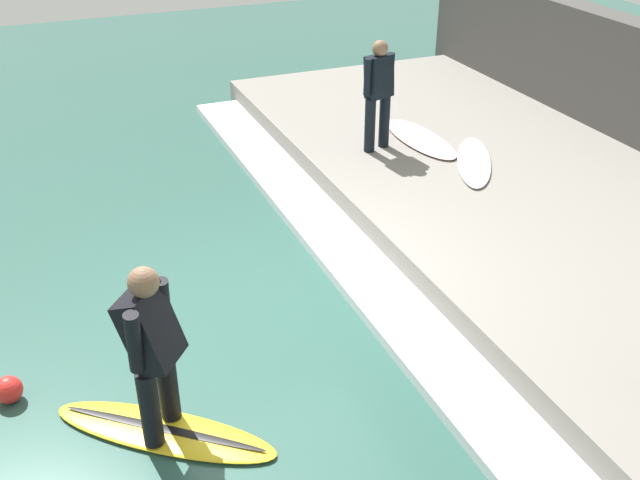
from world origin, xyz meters
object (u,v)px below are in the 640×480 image
Objects in this scene: marker_buoy at (8,390)px; surfboard_waiting_far at (421,138)px; surfboard_spare at (474,161)px; surfer_waiting_far at (379,90)px; surfboard_riding at (164,431)px; surfer_riding at (152,345)px.

surfboard_waiting_far is at bearing 28.42° from marker_buoy.
surfboard_spare reaches higher than marker_buoy.
surfer_waiting_far reaches higher than marker_buoy.
surfboard_riding is 1.19× the size of surfer_riding.
surfboard_riding is at bearing -138.91° from surfboard_waiting_far.
surfer_waiting_far is at bearing 135.59° from surfboard_spare.
surfer_riding is at bearing -90.00° from surfboard_riding.
surfboard_riding is 1.48m from marker_buoy.
marker_buoy is at bearing -148.48° from surfer_waiting_far.
surfer_riding is at bearing -134.26° from surfer_waiting_far.
surfboard_waiting_far is (4.68, 4.08, 0.37)m from surfboard_riding.
surfer_waiting_far is (3.95, 4.06, 0.31)m from surfer_riding.
surfer_waiting_far reaches higher than surfer_riding.
surfboard_waiting_far reaches higher than marker_buoy.
surfboard_riding is 5.79m from surfer_waiting_far.
surfer_riding is 0.90× the size of surfboard_spare.
surfboard_spare is at bearing 31.90° from surfer_riding.
surfer_riding is 5.67m from surfer_waiting_far.
surfer_waiting_far is at bearing 45.74° from surfer_riding.
surfer_riding is 6.30× the size of marker_buoy.
marker_buoy is (-5.11, -3.13, -1.11)m from surfer_waiting_far.
surfboard_waiting_far is (0.73, 0.03, -0.83)m from surfer_waiting_far.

